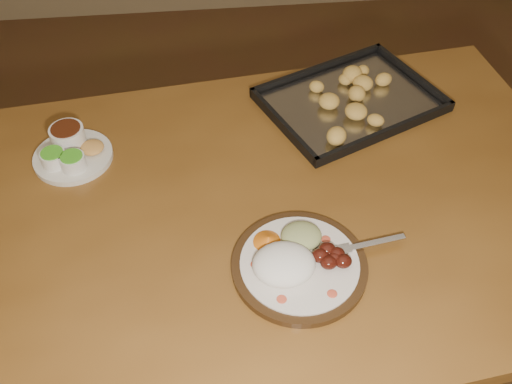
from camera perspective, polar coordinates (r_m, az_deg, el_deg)
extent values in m
plane|color=#4F2A1B|center=(1.91, 5.76, -12.59)|extent=(4.00, 4.00, 0.00)
cube|color=brown|center=(1.20, -1.10, -2.22)|extent=(1.59, 1.07, 0.04)
cylinder|color=#492E16|center=(1.91, 16.95, 2.41)|extent=(0.07, 0.07, 0.71)
cylinder|color=black|center=(1.08, 4.36, -7.39)|extent=(0.26, 0.26, 0.02)
cylinder|color=beige|center=(1.08, 4.38, -7.13)|extent=(0.22, 0.22, 0.01)
ellipsoid|color=#C6482F|center=(1.03, 2.58, -10.66)|extent=(0.02, 0.02, 0.00)
ellipsoid|color=#C6482F|center=(1.04, 7.63, -10.04)|extent=(0.02, 0.02, 0.00)
ellipsoid|color=#C6482F|center=(1.11, 6.99, -4.71)|extent=(0.02, 0.02, 0.00)
ellipsoid|color=#C6482F|center=(1.07, -0.06, -7.24)|extent=(0.02, 0.02, 0.00)
ellipsoid|color=white|center=(1.05, 2.80, -7.23)|extent=(0.13, 0.12, 0.05)
ellipsoid|color=#4B160A|center=(1.06, 7.29, -7.00)|extent=(0.03, 0.03, 0.02)
ellipsoid|color=#4B160A|center=(1.08, 8.05, -6.14)|extent=(0.03, 0.03, 0.02)
ellipsoid|color=#4B160A|center=(1.08, 7.12, -5.73)|extent=(0.03, 0.03, 0.02)
ellipsoid|color=#4B160A|center=(1.07, 8.71, -6.85)|extent=(0.03, 0.03, 0.02)
ellipsoid|color=#4B160A|center=(1.07, 6.45, -6.33)|extent=(0.03, 0.03, 0.02)
ellipsoid|color=#4B160A|center=(1.07, 7.87, -6.54)|extent=(0.03, 0.03, 0.02)
ellipsoid|color=tan|center=(1.10, 4.55, -4.41)|extent=(0.09, 0.09, 0.03)
cone|color=#C65E12|center=(1.09, 1.23, -4.78)|extent=(0.08, 0.08, 0.02)
cube|color=silver|center=(1.12, 11.82, -4.99)|extent=(0.12, 0.03, 0.00)
cube|color=silver|center=(1.10, 8.65, -5.69)|extent=(0.04, 0.03, 0.00)
cylinder|color=silver|center=(1.09, 7.74, -6.29)|extent=(0.03, 0.01, 0.00)
cylinder|color=silver|center=(1.09, 7.64, -6.06)|extent=(0.03, 0.01, 0.00)
cylinder|color=silver|center=(1.09, 7.53, -5.83)|extent=(0.03, 0.01, 0.00)
cylinder|color=silver|center=(1.10, 7.43, -5.60)|extent=(0.03, 0.01, 0.00)
cylinder|color=beige|center=(1.34, -17.80, 3.38)|extent=(0.17, 0.17, 0.01)
cylinder|color=silver|center=(1.32, -19.57, 3.18)|extent=(0.05, 0.05, 0.03)
cylinder|color=green|center=(1.31, -19.75, 3.70)|extent=(0.05, 0.05, 0.00)
cylinder|color=silver|center=(1.30, -17.82, 2.88)|extent=(0.05, 0.05, 0.03)
cylinder|color=green|center=(1.29, -17.99, 3.40)|extent=(0.05, 0.05, 0.00)
cylinder|color=silver|center=(1.36, -18.30, 5.34)|extent=(0.08, 0.08, 0.04)
cylinder|color=#3D190B|center=(1.34, -18.51, 6.03)|extent=(0.07, 0.07, 0.00)
ellipsoid|color=gold|center=(1.33, -16.07, 4.32)|extent=(0.05, 0.05, 0.02)
cube|color=black|center=(1.45, 9.38, 8.79)|extent=(0.49, 0.43, 0.01)
cube|color=black|center=(1.53, 6.21, 12.15)|extent=(0.37, 0.17, 0.02)
cube|color=black|center=(1.36, 13.03, 5.88)|extent=(0.37, 0.17, 0.02)
cube|color=black|center=(1.55, 15.38, 11.23)|extent=(0.13, 0.28, 0.02)
cube|color=black|center=(1.35, 2.68, 6.77)|extent=(0.13, 0.28, 0.02)
cube|color=silver|center=(1.45, 9.41, 8.96)|extent=(0.45, 0.40, 0.00)
ellipsoid|color=gold|center=(1.46, 11.09, 10.06)|extent=(0.04, 0.04, 0.03)
ellipsoid|color=gold|center=(1.50, 11.51, 11.17)|extent=(0.06, 0.06, 0.03)
ellipsoid|color=gold|center=(1.50, 8.51, 11.52)|extent=(0.06, 0.06, 0.03)
ellipsoid|color=gold|center=(1.46, 7.77, 10.36)|extent=(0.05, 0.05, 0.03)
ellipsoid|color=gold|center=(1.44, 6.26, 10.10)|extent=(0.06, 0.06, 0.03)
ellipsoid|color=gold|center=(1.42, 7.67, 9.18)|extent=(0.06, 0.05, 0.03)
ellipsoid|color=gold|center=(1.37, 6.47, 7.89)|extent=(0.06, 0.05, 0.03)
ellipsoid|color=gold|center=(1.37, 9.65, 7.43)|extent=(0.06, 0.06, 0.03)
ellipsoid|color=gold|center=(1.40, 10.09, 8.21)|extent=(0.05, 0.05, 0.03)
ellipsoid|color=gold|center=(1.41, 12.36, 8.38)|extent=(0.06, 0.06, 0.03)
ellipsoid|color=gold|center=(1.45, 11.31, 9.56)|extent=(0.06, 0.06, 0.03)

